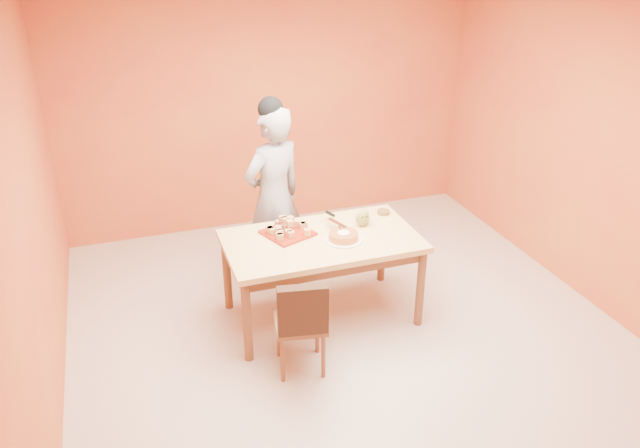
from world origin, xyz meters
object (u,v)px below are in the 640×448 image
object	(u,v)px
dining_chair	(301,321)
sponge_cake	(344,236)
dining_table	(322,248)
red_dinner_plate	(283,230)
person	(274,198)
checker_tin	(383,212)
egg_ornament	(362,218)
pastry_platter	(288,233)
magenta_glass	(365,218)

from	to	relation	value
dining_chair	sponge_cake	xyz separation A→B (m)	(0.54, 0.53, 0.37)
dining_table	red_dinner_plate	distance (m)	0.37
person	checker_tin	bearing A→B (deg)	129.73
dining_table	egg_ornament	world-z (taller)	egg_ornament
dining_chair	red_dinner_plate	size ratio (longest dim) A/B	3.48
pastry_platter	sponge_cake	xyz separation A→B (m)	(0.40, -0.26, 0.03)
pastry_platter	magenta_glass	world-z (taller)	magenta_glass
pastry_platter	red_dinner_plate	size ratio (longest dim) A/B	1.51
dining_table	egg_ornament	bearing A→B (deg)	14.95
person	sponge_cake	world-z (taller)	person
dining_table	egg_ornament	xyz separation A→B (m)	(0.41, 0.11, 0.17)
dining_table	pastry_platter	size ratio (longest dim) A/B	4.45
magenta_glass	checker_tin	world-z (taller)	magenta_glass
pastry_platter	checker_tin	world-z (taller)	checker_tin
sponge_cake	red_dinner_plate	bearing A→B (deg)	142.59
sponge_cake	egg_ornament	distance (m)	0.32
dining_table	sponge_cake	size ratio (longest dim) A/B	6.60
red_dinner_plate	person	bearing A→B (deg)	83.47
dining_table	dining_chair	xyz separation A→B (m)	(-0.38, -0.62, -0.24)
person	sponge_cake	bearing A→B (deg)	90.90
red_dinner_plate	pastry_platter	bearing A→B (deg)	-70.17
sponge_cake	checker_tin	world-z (taller)	sponge_cake
person	checker_tin	size ratio (longest dim) A/B	15.44
person	checker_tin	distance (m)	1.00
dining_table	person	size ratio (longest dim) A/B	0.94
checker_tin	person	bearing A→B (deg)	153.02
egg_ornament	magenta_glass	distance (m)	0.07
egg_ornament	pastry_platter	bearing A→B (deg)	171.69
sponge_cake	magenta_glass	size ratio (longest dim) A/B	2.58
red_dinner_plate	magenta_glass	bearing A→B (deg)	-6.52
sponge_cake	magenta_glass	xyz separation A→B (m)	(0.29, 0.24, 0.01)
person	red_dinner_plate	distance (m)	0.50
dining_table	person	world-z (taller)	person
dining_chair	person	xyz separation A→B (m)	(0.17, 1.35, 0.42)
dining_chair	magenta_glass	bearing A→B (deg)	53.22
dining_chair	red_dinner_plate	xyz separation A→B (m)	(0.12, 0.85, 0.34)
person	magenta_glass	distance (m)	0.88
dining_table	sponge_cake	distance (m)	0.23
sponge_cake	dining_table	bearing A→B (deg)	150.24
magenta_glass	checker_tin	xyz separation A→B (m)	(0.23, 0.12, -0.03)
checker_tin	dining_chair	bearing A→B (deg)	-139.84
red_dinner_plate	sponge_cake	bearing A→B (deg)	-37.41
magenta_glass	egg_ornament	bearing A→B (deg)	-134.35
dining_chair	red_dinner_plate	world-z (taller)	dining_chair
pastry_platter	magenta_glass	bearing A→B (deg)	-1.37
pastry_platter	sponge_cake	bearing A→B (deg)	-32.89
sponge_cake	magenta_glass	bearing A→B (deg)	39.74
pastry_platter	egg_ornament	bearing A→B (deg)	-5.18
person	magenta_glass	size ratio (longest dim) A/B	18.17
magenta_glass	checker_tin	distance (m)	0.26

